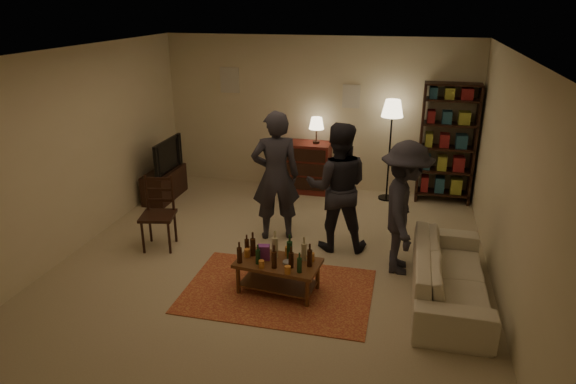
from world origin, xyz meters
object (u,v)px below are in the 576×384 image
(dresser, at_px, (302,165))
(sofa, at_px, (450,275))
(person_right, at_px, (337,187))
(person_by_sofa, at_px, (404,208))
(coffee_table, at_px, (277,263))
(dining_chair, at_px, (159,210))
(tv_stand, at_px, (164,177))
(bookshelf, at_px, (447,143))
(person_left, at_px, (276,176))
(floor_lamp, at_px, (392,116))

(dresser, xyz_separation_m, sofa, (2.39, -3.11, -0.17))
(person_right, xyz_separation_m, person_by_sofa, (0.90, -0.45, -0.04))
(sofa, bearing_deg, dresser, 37.54)
(coffee_table, distance_m, person_right, 1.50)
(dining_chair, relative_size, tv_stand, 0.97)
(bookshelf, distance_m, sofa, 3.26)
(dining_chair, bearing_deg, coffee_table, -34.91)
(tv_stand, xyz_separation_m, person_left, (2.28, -1.06, 0.55))
(sofa, relative_size, person_by_sofa, 1.23)
(dining_chair, bearing_deg, bookshelf, 22.46)
(tv_stand, relative_size, floor_lamp, 0.61)
(dining_chair, bearing_deg, dresser, 48.58)
(dresser, xyz_separation_m, person_by_sofa, (1.82, -2.56, 0.37))
(dresser, relative_size, person_by_sofa, 0.80)
(tv_stand, bearing_deg, coffee_table, -43.20)
(sofa, distance_m, person_right, 1.87)
(person_left, relative_size, person_right, 1.05)
(coffee_table, xyz_separation_m, person_right, (0.50, 1.32, 0.52))
(dining_chair, xyz_separation_m, floor_lamp, (2.99, 2.56, 0.93))
(dining_chair, xyz_separation_m, bookshelf, (3.92, 2.69, 0.49))
(floor_lamp, bearing_deg, person_left, -127.81)
(floor_lamp, relative_size, person_by_sofa, 1.02)
(bookshelf, bearing_deg, dresser, -178.43)
(person_right, bearing_deg, floor_lamp, -114.08)
(dining_chair, distance_m, tv_stand, 1.89)
(dresser, bearing_deg, tv_stand, -157.93)
(person_right, bearing_deg, sofa, 137.64)
(person_by_sofa, bearing_deg, sofa, -136.59)
(tv_stand, bearing_deg, person_by_sofa, -21.95)
(floor_lamp, bearing_deg, bookshelf, 8.02)
(bookshelf, height_order, person_by_sofa, bookshelf)
(dresser, bearing_deg, coffee_table, -82.91)
(coffee_table, bearing_deg, sofa, 9.13)
(tv_stand, height_order, dresser, dresser)
(dresser, relative_size, person_right, 0.76)
(floor_lamp, height_order, person_right, person_right)
(coffee_table, height_order, person_right, person_right)
(dining_chair, relative_size, person_by_sofa, 0.61)
(bookshelf, bearing_deg, person_by_sofa, -103.22)
(bookshelf, distance_m, floor_lamp, 1.03)
(coffee_table, height_order, bookshelf, bookshelf)
(tv_stand, distance_m, dresser, 2.43)
(dresser, bearing_deg, person_right, -66.33)
(tv_stand, height_order, sofa, tv_stand)
(floor_lamp, bearing_deg, dresser, 177.60)
(sofa, bearing_deg, dining_chair, 82.84)
(dining_chair, bearing_deg, person_right, 0.11)
(dining_chair, xyz_separation_m, person_left, (1.51, 0.65, 0.39))
(tv_stand, bearing_deg, floor_lamp, 12.71)
(sofa, bearing_deg, person_right, 55.61)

